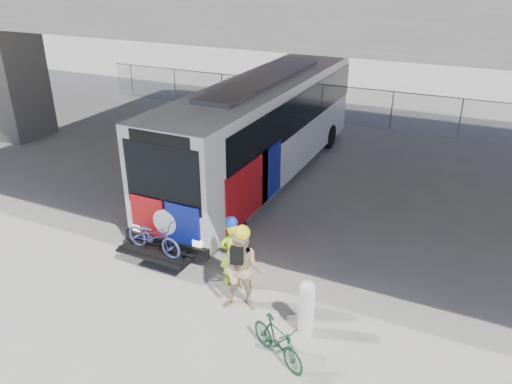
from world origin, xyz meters
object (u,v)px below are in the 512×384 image
Objects in this scene: bus at (263,122)px; bollard at (307,306)px; bike_parked at (278,341)px; cyclist_hivis at (232,252)px; cyclist_tan at (243,271)px.

bollard is at bearing -58.96° from bus.
bike_parked is (-0.23, -1.00, -0.23)m from bollard.
bollard is 0.84× the size of bike_parked.
cyclist_hivis is 1.20× the size of bike_parked.
bus reaches higher than cyclist_tan.
bollard is at bearing -21.79° from cyclist_tan.
bike_parked is (1.34, -1.15, -0.55)m from cyclist_tan.
cyclist_tan reaches higher than bike_parked.
bollard is 0.60× the size of cyclist_tan.
cyclist_hivis is 1.02m from cyclist_tan.
bus reaches higher than cyclist_hivis.
bus is at bearing -110.13° from cyclist_hivis.
cyclist_hivis is at bearing -71.58° from bus.
cyclist_hivis is at bearing 158.01° from bollard.
bike_parked is (4.13, -8.23, -1.64)m from bus.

